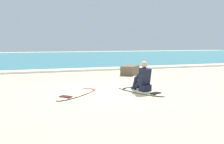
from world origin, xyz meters
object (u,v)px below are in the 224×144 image
at_px(surfboard_main, 140,91).
at_px(surfer_seated, 143,79).
at_px(shoreline_rock, 130,70).
at_px(surfboard_spare_near, 79,93).

distance_m(surfboard_main, surfer_seated, 0.41).
bearing_deg(shoreline_rock, surfboard_main, -108.73).
height_order(surfer_seated, shoreline_rock, surfer_seated).
xyz_separation_m(surfer_seated, surfboard_spare_near, (-2.02, 0.41, -0.40)).
xyz_separation_m(surfer_seated, shoreline_rock, (1.39, 4.33, -0.21)).
bearing_deg(surfboard_main, shoreline_rock, 71.27).
bearing_deg(shoreline_rock, surfer_seated, -107.73).
bearing_deg(shoreline_rock, surfboard_spare_near, -130.99).
bearing_deg(surfer_seated, surfboard_main, 120.20).
bearing_deg(surfer_seated, shoreline_rock, 72.27).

